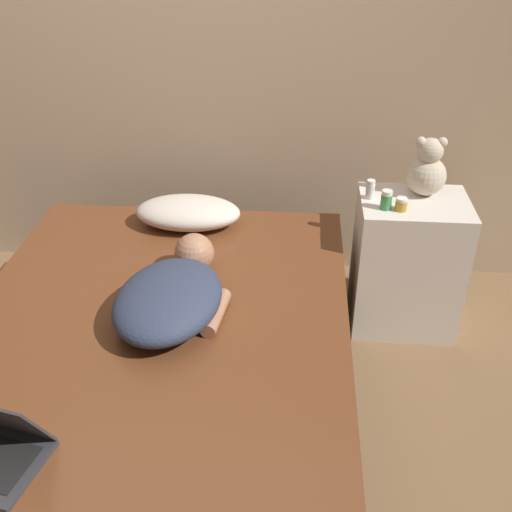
# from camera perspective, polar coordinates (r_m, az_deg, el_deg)

# --- Properties ---
(ground_plane) EXTENTS (12.00, 12.00, 0.00)m
(ground_plane) POSITION_cam_1_polar(r_m,az_deg,el_deg) (2.65, -8.86, -14.92)
(ground_plane) COLOR brown
(wall_back) EXTENTS (8.00, 0.06, 2.60)m
(wall_back) POSITION_cam_1_polar(r_m,az_deg,el_deg) (3.14, -5.76, 20.45)
(wall_back) COLOR tan
(wall_back) RESTS_ON ground_plane
(bed) EXTENTS (1.53, 2.00, 0.49)m
(bed) POSITION_cam_1_polar(r_m,az_deg,el_deg) (2.48, -9.32, -11.11)
(bed) COLOR #2D2319
(bed) RESTS_ON ground_plane
(nightstand) EXTENTS (0.50, 0.39, 0.68)m
(nightstand) POSITION_cam_1_polar(r_m,az_deg,el_deg) (3.01, 14.13, -0.72)
(nightstand) COLOR silver
(nightstand) RESTS_ON ground_plane
(pillow) EXTENTS (0.51, 0.30, 0.14)m
(pillow) POSITION_cam_1_polar(r_m,az_deg,el_deg) (2.94, -6.50, 4.15)
(pillow) COLOR beige
(pillow) RESTS_ON bed
(person_lying) EXTENTS (0.47, 0.72, 0.17)m
(person_lying) POSITION_cam_1_polar(r_m,az_deg,el_deg) (2.34, -7.95, -3.60)
(person_lying) COLOR #2D3851
(person_lying) RESTS_ON bed
(teddy_bear) EXTENTS (0.18, 0.18, 0.28)m
(teddy_bear) POSITION_cam_1_polar(r_m,az_deg,el_deg) (2.88, 15.99, 7.89)
(teddy_bear) COLOR beige
(teddy_bear) RESTS_ON nightstand
(bottle_amber) EXTENTS (0.05, 0.05, 0.06)m
(bottle_amber) POSITION_cam_1_polar(r_m,az_deg,el_deg) (2.74, 13.68, 4.80)
(bottle_amber) COLOR gold
(bottle_amber) RESTS_ON nightstand
(bottle_green) EXTENTS (0.05, 0.05, 0.09)m
(bottle_green) POSITION_cam_1_polar(r_m,az_deg,el_deg) (2.73, 12.31, 5.23)
(bottle_green) COLOR #3D8E4C
(bottle_green) RESTS_ON nightstand
(bottle_white) EXTENTS (0.04, 0.04, 0.09)m
(bottle_white) POSITION_cam_1_polar(r_m,az_deg,el_deg) (2.81, 10.84, 6.24)
(bottle_white) COLOR white
(bottle_white) RESTS_ON nightstand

